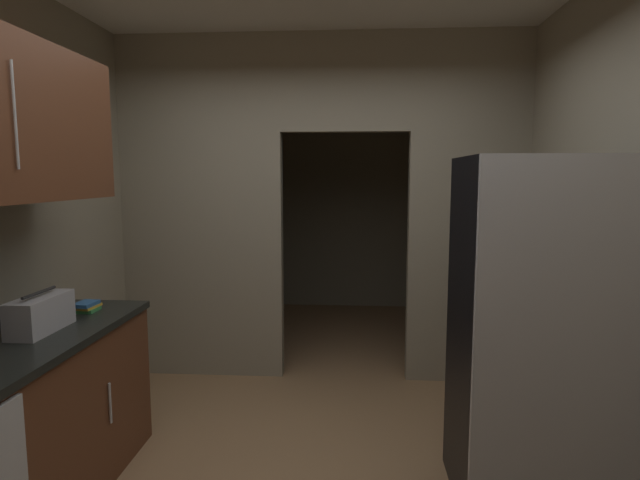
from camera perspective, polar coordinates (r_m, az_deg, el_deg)
The scene contains 5 objects.
kitchen_partition at distance 4.23m, azimuth -0.74°, elevation 4.75°, with size 3.25×0.12×2.77m.
adjoining_room_shell at distance 5.94m, azimuth 1.18°, elevation 4.32°, with size 3.25×2.49×2.77m.
refrigerator at distance 2.88m, azimuth 23.25°, elevation -9.37°, with size 0.85×0.71×1.75m.
boombox at distance 2.99m, azimuth -28.16°, elevation -7.09°, with size 0.16×0.38×0.21m.
book_stack at distance 3.32m, azimuth -24.14°, elevation -6.64°, with size 0.14×0.16×0.06m.
Camera 1 is at (0.29, -2.46, 1.66)m, focal length 29.43 mm.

